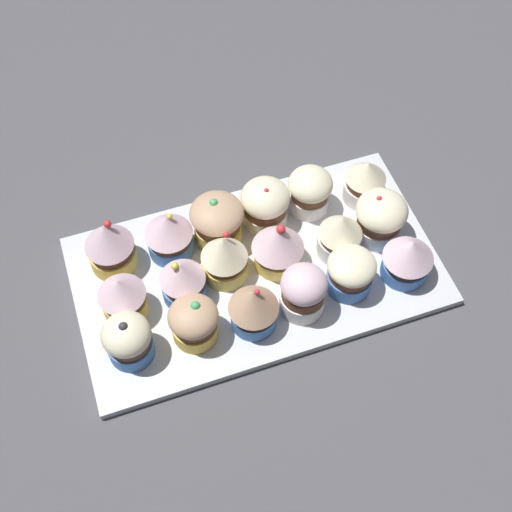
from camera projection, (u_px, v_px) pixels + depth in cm
name	position (u px, v px, depth cm)	size (l,w,h in cm)	color
ground_plane	(256.00, 279.00, 88.56)	(180.00, 180.00, 3.00)	#4C4C51
baking_tray	(256.00, 271.00, 86.80)	(45.98, 25.57, 1.20)	silver
cupcake_0	(128.00, 339.00, 77.14)	(5.77, 5.77, 7.06)	#477AC6
cupcake_1	(194.00, 321.00, 78.59)	(5.93, 5.93, 6.60)	#EFC651
cupcake_2	(254.00, 307.00, 79.04)	(6.08, 6.08, 7.42)	#477AC6
cupcake_3	(303.00, 291.00, 80.27)	(5.64, 5.64, 7.32)	white
cupcake_4	(351.00, 272.00, 82.31)	(6.05, 6.05, 6.15)	#477AC6
cupcake_5	(408.00, 257.00, 82.99)	(6.36, 6.36, 6.82)	#477AC6
cupcake_6	(122.00, 296.00, 80.01)	(5.82, 5.82, 7.00)	#EFC651
cupcake_7	(183.00, 280.00, 81.15)	(5.64, 5.64, 7.43)	#477AC6
cupcake_8	(224.00, 256.00, 82.82)	(5.85, 5.85, 7.77)	#EFC651
cupcake_9	(278.00, 245.00, 83.48)	(6.60, 6.60, 7.91)	#EFC651
cupcake_10	(340.00, 234.00, 84.81)	(5.60, 5.60, 7.18)	white
cupcake_11	(380.00, 216.00, 86.23)	(6.67, 6.67, 7.35)	white
cupcake_12	(109.00, 245.00, 83.39)	(6.16, 6.16, 8.27)	#EFC651
cupcake_13	(169.00, 234.00, 84.79)	(6.15, 6.15, 7.32)	#477AC6
cupcake_14	(217.00, 220.00, 85.88)	(6.90, 6.90, 7.31)	#EFC651
cupcake_15	(265.00, 203.00, 87.58)	(6.42, 6.42, 7.01)	white
cupcake_16	(310.00, 190.00, 88.68)	(5.87, 5.87, 6.78)	white
cupcake_17	(365.00, 180.00, 89.62)	(5.45, 5.45, 6.97)	white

